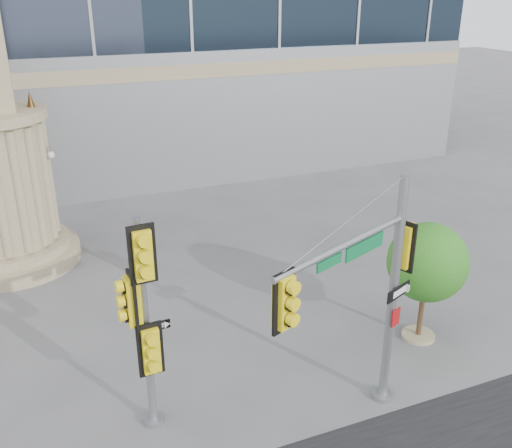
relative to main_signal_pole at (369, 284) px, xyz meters
name	(u,v)px	position (x,y,z in m)	size (l,w,h in m)	color
ground	(290,375)	(-0.70, 1.86, -3.25)	(120.00, 120.00, 0.00)	#545456
main_signal_pole	(369,284)	(0.00, 0.00, 0.00)	(3.85, 1.87, 5.24)	slate
secondary_signal_pole	(143,313)	(-4.12, 1.43, -0.49)	(0.82, 0.61, 4.70)	slate
street_tree	(428,265)	(3.14, 2.03, -1.13)	(2.06, 2.01, 3.21)	gray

